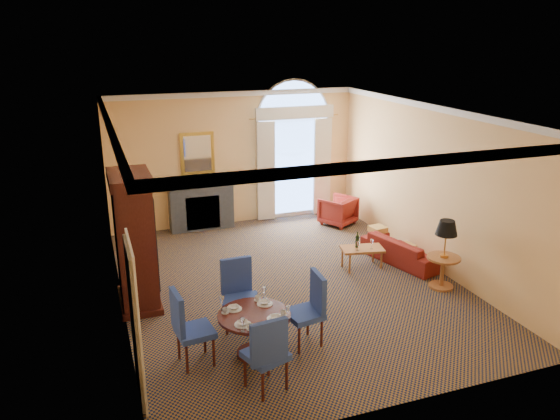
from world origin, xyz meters
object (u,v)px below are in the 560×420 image
object	(u,v)px
armchair	(338,211)
side_table	(445,246)
sofa	(402,250)
coffee_table	(362,249)
armoire	(135,243)
dining_table	(254,324)

from	to	relation	value
armchair	side_table	distance (m)	3.86
sofa	coffee_table	bearing A→B (deg)	73.51
armoire	armchair	size ratio (longest dim) A/B	3.07
armoire	coffee_table	bearing A→B (deg)	0.60
sofa	armchair	distance (m)	2.55
armoire	coffee_table	distance (m)	4.41
sofa	armoire	bearing A→B (deg)	74.69
armchair	coffee_table	distance (m)	2.61
sofa	armchair	xyz separation A→B (m)	(-0.25, 2.54, 0.09)
sofa	coffee_table	world-z (taller)	coffee_table
dining_table	coffee_table	distance (m)	3.70
sofa	armchair	world-z (taller)	armchair
armchair	coffee_table	size ratio (longest dim) A/B	0.84
armoire	coffee_table	world-z (taller)	armoire
dining_table	sofa	distance (m)	4.47
dining_table	armchair	size ratio (longest dim) A/B	1.39
armoire	sofa	xyz separation A→B (m)	(5.27, 0.03, -0.86)
side_table	sofa	bearing A→B (deg)	92.24
dining_table	armchair	world-z (taller)	dining_table
dining_table	side_table	bearing A→B (deg)	13.88
coffee_table	side_table	world-z (taller)	side_table
sofa	armchair	bearing A→B (deg)	-10.02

